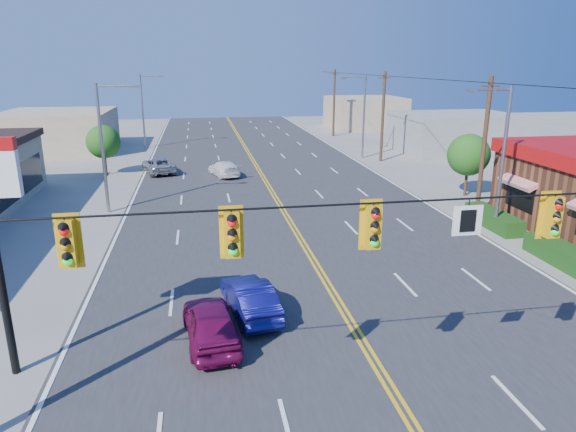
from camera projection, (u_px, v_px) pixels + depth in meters
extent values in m
plane|color=gray|center=(406.00, 416.00, 13.79)|extent=(160.00, 160.00, 0.00)
cube|color=#2D2D30|center=(284.00, 212.00, 32.66)|extent=(20.00, 120.00, 0.06)
cylinder|color=black|center=(423.00, 201.00, 12.08)|extent=(24.00, 0.05, 0.05)
cube|color=white|center=(467.00, 221.00, 12.43)|extent=(0.75, 0.04, 0.75)
cube|color=#D89E0C|center=(67.00, 244.00, 10.92)|extent=(0.55, 0.34, 1.25)
cube|color=#D89E0C|center=(232.00, 234.00, 11.50)|extent=(0.55, 0.34, 1.25)
cube|color=#D89E0C|center=(373.00, 227.00, 12.04)|extent=(0.55, 0.34, 1.25)
cube|color=#D89E0C|center=(552.00, 217.00, 12.82)|extent=(0.55, 0.34, 1.25)
cube|color=#194214|center=(525.00, 235.00, 26.89)|extent=(1.20, 9.00, 0.90)
cylinder|color=black|center=(1.00, 282.00, 14.89)|extent=(0.24, 0.24, 6.00)
cylinder|color=gray|center=(503.00, 162.00, 27.68)|extent=(0.20, 0.20, 8.00)
cylinder|color=gray|center=(492.00, 90.00, 26.41)|extent=(2.20, 0.12, 0.12)
cube|color=gray|center=(472.00, 91.00, 26.24)|extent=(0.50, 0.25, 0.15)
cylinder|color=gray|center=(364.00, 117.00, 50.33)|extent=(0.20, 0.20, 8.00)
cylinder|color=gray|center=(355.00, 77.00, 49.06)|extent=(2.20, 0.12, 0.12)
cube|color=gray|center=(343.00, 78.00, 48.90)|extent=(0.50, 0.25, 0.15)
cylinder|color=gray|center=(102.00, 150.00, 31.60)|extent=(0.20, 0.20, 8.00)
cylinder|color=gray|center=(115.00, 86.00, 30.69)|extent=(2.20, 0.12, 0.12)
cube|color=gray|center=(134.00, 87.00, 30.89)|extent=(0.50, 0.25, 0.15)
cylinder|color=gray|center=(143.00, 112.00, 56.14)|extent=(0.20, 0.20, 8.00)
cylinder|color=gray|center=(150.00, 76.00, 55.24)|extent=(2.20, 0.12, 0.12)
cube|color=gray|center=(161.00, 76.00, 55.43)|extent=(0.50, 0.25, 0.15)
cylinder|color=#47301E|center=(484.00, 146.00, 31.60)|extent=(0.28, 0.28, 8.40)
cylinder|color=#47301E|center=(383.00, 117.00, 48.59)|extent=(0.28, 0.28, 8.40)
cylinder|color=#47301E|center=(334.00, 103.00, 65.58)|extent=(0.28, 0.28, 8.40)
cylinder|color=#47301E|center=(466.00, 181.00, 36.49)|extent=(0.20, 0.20, 2.10)
sphere|color=#235B19|center=(469.00, 155.00, 35.95)|extent=(2.94, 2.94, 2.94)
cylinder|color=#47301E|center=(105.00, 163.00, 43.45)|extent=(0.20, 0.20, 2.00)
sphere|color=#235B19|center=(103.00, 142.00, 42.94)|extent=(2.80, 2.80, 2.80)
cube|color=gray|center=(456.00, 133.00, 54.61)|extent=(12.00, 10.00, 4.00)
cube|color=tan|center=(58.00, 131.00, 55.20)|extent=(11.00, 12.00, 4.20)
cube|color=tan|center=(365.00, 113.00, 74.82)|extent=(10.00, 10.00, 4.40)
imported|color=maroon|center=(211.00, 324.00, 17.21)|extent=(2.09, 4.28, 1.41)
imported|color=navy|center=(250.00, 299.00, 19.13)|extent=(2.08, 4.23, 1.33)
imported|color=white|center=(224.00, 169.00, 42.82)|extent=(2.82, 4.58, 1.24)
imported|color=#A6A7AB|center=(159.00, 166.00, 44.00)|extent=(3.41, 5.21, 1.33)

